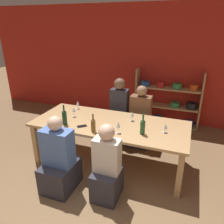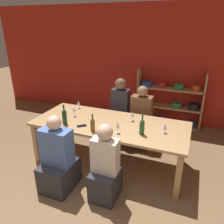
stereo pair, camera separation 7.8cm
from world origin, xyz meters
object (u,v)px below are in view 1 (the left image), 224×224
(cell_phone, at_px, (82,126))
(shelf_unit, at_px, (167,103))
(wine_glass_red_a, at_px, (132,114))
(person_far_b, at_px, (119,118))
(wine_bottle_amber, at_px, (93,125))
(wine_glass_white_a, at_px, (78,103))
(wine_bottle_dark, at_px, (143,126))
(wine_glass_white_b, at_px, (118,125))
(dining_table, at_px, (110,127))
(wine_glass_red_b, at_px, (142,122))
(wine_glass_empty_b, at_px, (165,126))
(person_far_a, at_px, (140,123))
(wine_glass_empty_a, at_px, (74,110))
(person_near_b, at_px, (59,164))
(wine_bottle_green, at_px, (64,117))
(person_near_a, at_px, (107,171))

(cell_phone, bearing_deg, shelf_unit, 64.60)
(wine_glass_red_a, bearing_deg, person_far_b, 125.00)
(shelf_unit, height_order, wine_bottle_amber, shelf_unit)
(shelf_unit, distance_m, wine_glass_white_a, 2.18)
(wine_bottle_dark, height_order, wine_glass_white_b, wine_bottle_dark)
(dining_table, xyz_separation_m, wine_glass_red_b, (0.53, 0.01, 0.17))
(wine_glass_empty_b, distance_m, person_far_a, 1.10)
(wine_bottle_amber, relative_size, wine_glass_red_a, 1.75)
(wine_glass_white_b, bearing_deg, person_far_a, 85.80)
(dining_table, distance_m, cell_phone, 0.47)
(wine_bottle_dark, xyz_separation_m, cell_phone, (-0.95, -0.09, -0.12))
(wine_bottle_amber, distance_m, wine_glass_empty_a, 0.69)
(wine_glass_empty_a, relative_size, person_near_b, 0.15)
(person_far_a, bearing_deg, cell_phone, 58.07)
(person_near_b, bearing_deg, person_far_a, 65.26)
(dining_table, distance_m, wine_glass_red_a, 0.42)
(person_near_b, height_order, person_far_b, person_far_b)
(wine_glass_empty_b, relative_size, wine_glass_red_a, 0.93)
(wine_glass_white_a, height_order, person_far_a, person_far_a)
(wine_glass_red_a, distance_m, person_far_a, 0.74)
(dining_table, height_order, wine_glass_white_a, wine_glass_white_a)
(wine_bottle_amber, bearing_deg, wine_glass_white_b, 14.57)
(wine_glass_red_b, bearing_deg, person_far_a, 104.65)
(shelf_unit, distance_m, cell_phone, 2.47)
(wine_glass_empty_a, bearing_deg, shelf_unit, 54.38)
(wine_bottle_green, distance_m, wine_glass_white_a, 0.71)
(wine_bottle_amber, bearing_deg, dining_table, 73.09)
(wine_glass_empty_a, relative_size, wine_glass_red_b, 1.19)
(wine_glass_red_a, distance_m, wine_glass_red_b, 0.29)
(wine_bottle_green, bearing_deg, person_far_a, 49.15)
(shelf_unit, relative_size, wine_glass_empty_a, 8.89)
(wine_glass_red_b, distance_m, cell_phone, 0.95)
(dining_table, relative_size, person_near_b, 2.21)
(dining_table, height_order, wine_glass_empty_a, wine_glass_empty_a)
(wine_glass_red_b, height_order, cell_phone, wine_glass_red_b)
(wine_bottle_dark, relative_size, wine_glass_red_a, 1.96)
(wine_bottle_dark, height_order, wine_glass_white_a, wine_bottle_dark)
(wine_glass_red_b, bearing_deg, wine_glass_white_b, -133.96)
(wine_bottle_amber, xyz_separation_m, person_far_b, (0.01, 1.19, -0.37))
(wine_bottle_amber, height_order, wine_glass_red_b, wine_bottle_amber)
(wine_glass_empty_b, relative_size, person_far_b, 0.12)
(shelf_unit, distance_m, wine_bottle_green, 2.65)
(dining_table, bearing_deg, wine_glass_empty_b, -2.24)
(wine_glass_white_a, bearing_deg, wine_glass_empty_a, -71.58)
(wine_glass_red_b, xyz_separation_m, person_near_a, (-0.27, -0.79, -0.44))
(shelf_unit, height_order, wine_glass_white_a, shelf_unit)
(wine_glass_white_b, distance_m, person_near_a, 0.68)
(wine_bottle_dark, xyz_separation_m, wine_glass_red_b, (-0.05, 0.21, -0.03))
(person_near_a, bearing_deg, wine_glass_red_b, 70.95)
(wine_glass_white_a, height_order, wine_glass_red_b, wine_glass_white_a)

